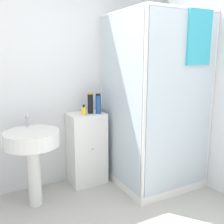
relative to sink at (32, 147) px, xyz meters
name	(u,v)px	position (x,y,z in m)	size (l,w,h in m)	color
wall_back	(46,84)	(0.29, 0.43, 0.59)	(6.40, 0.06, 2.50)	silver
shower_enclosure	(153,142)	(1.41, -0.17, -0.13)	(0.98, 1.01, 2.06)	white
vanity_cabinet	(87,148)	(0.70, 0.23, -0.21)	(0.43, 0.35, 0.89)	white
sink	(32,147)	(0.00, 0.00, 0.00)	(0.56, 0.56, 0.95)	white
soap_dispenser	(84,111)	(0.65, 0.18, 0.28)	(0.06, 0.06, 0.12)	yellow
shampoo_bottle_tall_black	(90,103)	(0.75, 0.21, 0.36)	(0.07, 0.07, 0.26)	black
shampoo_bottle_blue	(98,104)	(0.83, 0.16, 0.35)	(0.07, 0.07, 0.24)	#1E4C93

